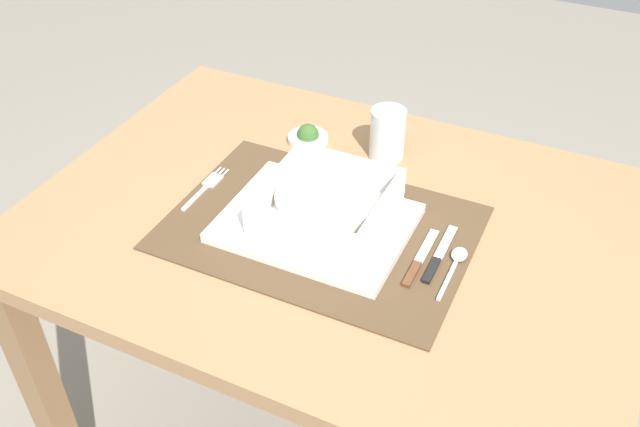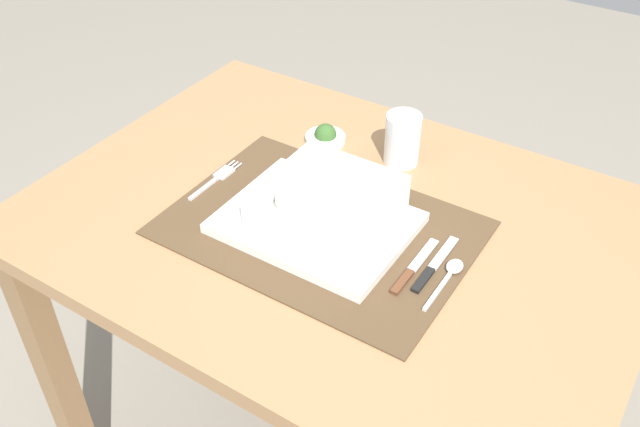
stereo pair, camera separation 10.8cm
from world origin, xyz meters
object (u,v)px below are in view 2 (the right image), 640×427
Objects in this scene: dining_table at (335,266)px; porridge_bowl at (327,205)px; bread_knife at (412,269)px; condiment_saucer at (325,137)px; spoon at (451,272)px; butter_knife at (433,267)px; drinking_glass at (402,141)px; fork at (218,177)px.

porridge_bowl is at bearing -89.44° from dining_table.
condiment_saucer reaches higher than bread_knife.
porridge_bowl reaches higher than dining_table.
spoon is at bearing 21.43° from bread_knife.
butter_knife is 1.48× the size of drinking_glass.
dining_table is at bearing -94.01° from drinking_glass.
drinking_glass is (0.01, 0.22, 0.00)m from porridge_bowl.
condiment_saucer is at bearing 146.30° from spoon.
fork is at bearing -174.67° from dining_table.
fork is at bearing 176.54° from spoon.
fork is 0.33m from drinking_glass.
butter_knife is (0.18, -0.00, -0.04)m from porridge_bowl.
drinking_glass is 0.15m from condiment_saucer.
bread_knife is (0.16, -0.02, -0.04)m from porridge_bowl.
drinking_glass is 1.24× the size of condiment_saucer.
porridge_bowl is at bearing -4.04° from fork.
porridge_bowl is 0.17m from bread_knife.
dining_table is 8.30× the size of spoon.
spoon is (0.44, -0.00, 0.00)m from fork.
spoon reaches higher than bread_knife.
bread_knife is 1.46× the size of drinking_glass.
dining_table is at bearing -53.50° from condiment_saucer.
dining_table is at bearing 159.49° from bread_knife.
spoon is at bearing -6.58° from dining_table.
butter_knife is at bearing -0.82° from porridge_bowl.
bread_knife is (-0.05, -0.02, -0.00)m from spoon.
bread_knife is at bearing -37.84° from condiment_saucer.
bread_knife is (0.16, -0.05, 0.11)m from dining_table.
spoon is 0.85× the size of butter_knife.
drinking_glass is at bearing 122.73° from butter_knife.
porridge_bowl is 0.23m from fork.
bread_knife is 0.37m from condiment_saucer.
porridge_bowl is 1.39× the size of bread_knife.
spoon is at bearing -3.32° from fork.
drinking_glass is at bearing 85.99° from dining_table.
dining_table is 5.15× the size of porridge_bowl.
bread_knife is at bearing -143.56° from butter_knife.
condiment_saucer is at bearing 126.50° from dining_table.
butter_knife is 1.84× the size of condiment_saucer.
condiment_saucer is (-0.13, 0.21, -0.03)m from porridge_bowl.
dining_table is 7.16× the size of bread_knife.
butter_knife is 0.03m from bread_knife.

